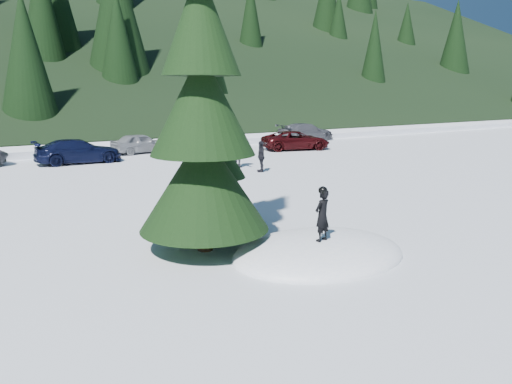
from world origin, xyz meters
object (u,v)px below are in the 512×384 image
adult_2 (239,150)px  adult_0 (221,150)px  adult_1 (261,156)px  car_5 (198,142)px  spruce_tall (202,117)px  spruce_short (214,158)px  car_4 (140,143)px  car_3 (78,151)px  car_7 (306,132)px  child_skier (322,215)px  car_6 (296,140)px

adult_2 → adult_0: bearing=60.9°
adult_1 → car_5: bearing=-161.8°
spruce_tall → car_5: (8.21, 17.83, -2.65)m
spruce_short → car_4: 18.61m
car_3 → car_4: (4.30, 2.39, -0.03)m
spruce_tall → car_3: bearing=87.6°
car_3 → car_4: 4.92m
adult_0 → car_7: 15.01m
child_skier → car_5: 20.88m
child_skier → car_3: bearing=-101.2°
adult_1 → car_4: size_ratio=0.41×
car_4 → car_5: (3.20, -1.69, 0.04)m
spruce_short → car_4: (4.01, 18.12, -1.47)m
adult_0 → car_3: 8.10m
spruce_short → car_7: size_ratio=1.14×
car_5 → child_skier: bearing=171.0°
car_4 → car_5: 3.62m
spruce_tall → adult_2: (7.39, 11.25, -2.42)m
spruce_tall → adult_0: 13.27m
car_3 → spruce_tall: bearing=178.7°
adult_1 → car_7: size_ratio=0.32×
spruce_tall → car_4: 20.33m
child_skier → adult_2: bearing=-127.0°
car_4 → spruce_short: bearing=159.4°
adult_2 → car_3: bearing=26.6°
car_4 → adult_0: bearing=-178.4°
car_3 → car_4: car_3 is taller
adult_0 → adult_2: (0.98, -0.12, -0.03)m
car_3 → car_4: size_ratio=1.23×
car_3 → car_5: 7.54m
child_skier → car_7: size_ratio=0.26×
adult_0 → car_3: adult_0 is taller
spruce_tall → car_7: size_ratio=1.83×
spruce_short → adult_0: spruce_short is taller
car_6 → car_7: (4.13, 4.35, 0.06)m
adult_1 → car_3: adult_1 is taller
adult_1 → car_5: 8.39m
spruce_short → car_6: bearing=47.2°
adult_0 → car_6: (7.99, 4.50, -0.30)m
adult_1 → car_6: 9.34m
spruce_short → adult_1: bearing=50.6°
adult_2 → spruce_tall: bearing=124.6°
adult_2 → car_4: size_ratio=0.49×
spruce_short → car_6: size_ratio=1.19×
child_skier → car_6: child_skier is taller
adult_1 → car_7: (10.91, 10.77, -0.08)m
spruce_tall → spruce_short: 2.11m
car_4 → adult_2: bearing=-172.0°
car_4 → car_7: (13.52, 0.71, 0.05)m
car_5 → car_6: (6.19, -1.95, -0.04)m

